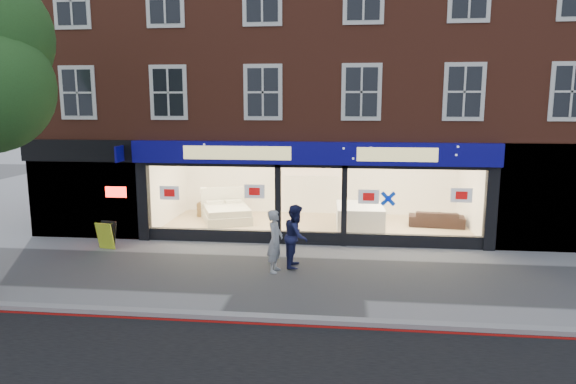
% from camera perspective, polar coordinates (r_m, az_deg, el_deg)
% --- Properties ---
extents(ground, '(120.00, 120.00, 0.00)m').
position_cam_1_polar(ground, '(13.67, 1.66, -9.26)').
color(ground, gray).
rests_on(ground, ground).
extents(kerb_line, '(60.00, 0.10, 0.01)m').
position_cam_1_polar(kerb_line, '(10.79, 0.26, -14.60)').
color(kerb_line, '#8C0A07').
rests_on(kerb_line, ground).
extents(kerb_stone, '(60.00, 0.25, 0.12)m').
position_cam_1_polar(kerb_stone, '(10.95, 0.38, -13.92)').
color(kerb_stone, gray).
rests_on(kerb_stone, ground).
extents(showroom_floor, '(11.00, 4.50, 0.10)m').
position_cam_1_polar(showroom_floor, '(18.68, 2.98, -3.85)').
color(showroom_floor, tan).
rests_on(showroom_floor, ground).
extents(building, '(19.00, 8.26, 10.30)m').
position_cam_1_polar(building, '(19.95, 3.41, 16.16)').
color(building, brown).
rests_on(building, ground).
extents(display_bed, '(2.29, 2.49, 1.14)m').
position_cam_1_polar(display_bed, '(19.37, -6.86, -2.29)').
color(display_bed, beige).
rests_on(display_bed, showroom_floor).
extents(bedside_table, '(0.46, 0.46, 0.55)m').
position_cam_1_polar(bedside_table, '(20.36, -9.29, -1.89)').
color(bedside_table, brown).
rests_on(bedside_table, showroom_floor).
extents(mattress_stack, '(1.69, 2.10, 0.80)m').
position_cam_1_polar(mattress_stack, '(18.41, 7.95, -2.70)').
color(mattress_stack, white).
rests_on(mattress_stack, showroom_floor).
extents(sofa, '(2.01, 0.97, 0.56)m').
position_cam_1_polar(sofa, '(19.17, 16.16, -2.86)').
color(sofa, black).
rests_on(sofa, showroom_floor).
extents(a_board, '(0.62, 0.46, 0.86)m').
position_cam_1_polar(a_board, '(16.91, -19.52, -4.55)').
color(a_board, '#C8DA26').
rests_on(a_board, ground).
extents(pedestrian_grey, '(0.49, 0.67, 1.69)m').
position_cam_1_polar(pedestrian_grey, '(13.75, -1.44, -5.46)').
color(pedestrian_grey, '#9FA2A7').
rests_on(pedestrian_grey, ground).
extents(pedestrian_blue, '(0.68, 0.86, 1.74)m').
position_cam_1_polar(pedestrian_blue, '(14.16, 0.91, -4.89)').
color(pedestrian_blue, '#1A1E4A').
rests_on(pedestrian_blue, ground).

